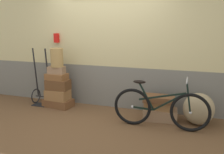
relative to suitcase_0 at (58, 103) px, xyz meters
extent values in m
cube|color=brown|center=(0.99, -0.38, -0.11)|extent=(9.07, 5.20, 0.06)
cube|color=slate|center=(0.99, 0.47, 0.36)|extent=(7.07, 0.20, 0.88)
cube|color=#CCBC84|center=(0.99, 0.47, 1.66)|extent=(7.07, 0.20, 1.73)
cube|color=red|center=(-0.17, 0.33, 1.37)|extent=(0.10, 0.08, 0.20)
cube|color=brown|center=(0.00, 0.00, 0.00)|extent=(0.65, 0.42, 0.17)
cube|color=olive|center=(0.02, -0.03, 0.19)|extent=(0.50, 0.35, 0.22)
cube|color=brown|center=(0.03, -0.02, 0.41)|extent=(0.49, 0.33, 0.21)
cube|color=brown|center=(0.00, -0.01, 0.58)|extent=(0.45, 0.31, 0.13)
cube|color=#937051|center=(0.00, 0.00, 0.72)|extent=(0.36, 0.24, 0.15)
cube|color=#937051|center=(2.20, -0.04, 0.02)|extent=(0.64, 0.42, 0.20)
cube|color=olive|center=(2.17, -0.01, 0.19)|extent=(0.54, 0.36, 0.14)
cube|color=brown|center=(2.16, -0.04, 0.31)|extent=(0.57, 0.35, 0.11)
cylinder|color=#A8844C|center=(0.02, -0.01, 0.99)|extent=(0.26, 0.26, 0.39)
torus|color=black|center=(-0.61, 0.06, 0.08)|extent=(0.03, 0.33, 0.33)
torus|color=black|center=(-0.24, 0.06, 0.08)|extent=(0.03, 0.33, 0.33)
cylinder|color=black|center=(-0.42, 0.06, 0.08)|extent=(0.37, 0.02, 0.02)
cylinder|color=black|center=(-0.58, 0.06, 0.62)|extent=(0.03, 0.13, 1.08)
cylinder|color=black|center=(-0.27, 0.06, 0.62)|extent=(0.03, 0.13, 1.08)
cube|color=black|center=(-0.42, -0.05, -0.08)|extent=(0.33, 0.22, 0.02)
ellipsoid|color=#9E8966|center=(2.87, -0.04, 0.20)|extent=(0.54, 0.46, 0.57)
torus|color=black|center=(1.76, -0.43, 0.24)|extent=(0.66, 0.07, 0.66)
sphere|color=#B2B2B7|center=(1.76, -0.43, 0.24)|extent=(0.05, 0.05, 0.05)
torus|color=black|center=(2.73, -0.41, 0.24)|extent=(0.66, 0.07, 0.66)
sphere|color=#B2B2B7|center=(2.73, -0.41, 0.24)|extent=(0.05, 0.05, 0.05)
cube|color=black|center=(2.39, -0.42, 0.40)|extent=(0.54, 0.04, 0.36)
cube|color=black|center=(2.00, -0.43, 0.46)|extent=(0.28, 0.03, 0.47)
cube|color=black|center=(1.95, -0.43, 0.24)|extent=(0.37, 0.04, 0.04)
cube|color=black|center=(2.26, -0.42, 0.48)|extent=(0.78, 0.04, 0.20)
cube|color=black|center=(2.69, -0.41, 0.50)|extent=(0.11, 0.03, 0.51)
ellipsoid|color=black|center=(1.88, -0.43, 0.70)|extent=(0.22, 0.09, 0.06)
cylinder|color=#A5A5AD|center=(2.65, -0.41, 0.78)|extent=(0.03, 0.46, 0.02)
camera|label=1|loc=(2.78, -4.48, 1.66)|focal=39.86mm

